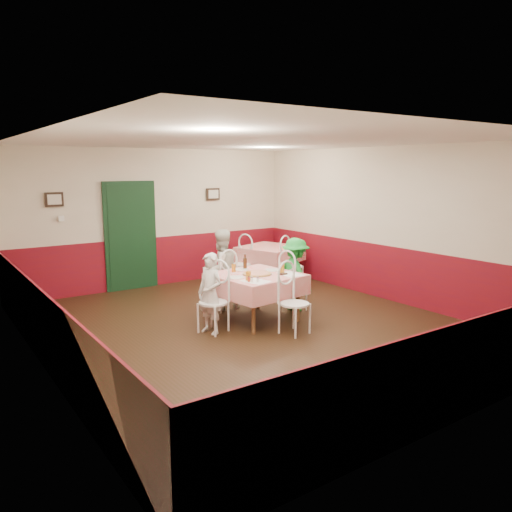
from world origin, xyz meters
TOP-DOWN VIEW (x-y plane):
  - floor at (0.00, 0.00)m, footprint 7.00×7.00m
  - ceiling at (0.00, 0.00)m, footprint 7.00×7.00m
  - back_wall at (0.00, 3.50)m, footprint 6.00×0.10m
  - front_wall at (0.00, -3.50)m, footprint 6.00×0.10m
  - left_wall at (-3.00, 0.00)m, footprint 0.10×7.00m
  - right_wall at (3.00, 0.00)m, footprint 0.10×7.00m
  - wainscot_back at (0.00, 3.48)m, footprint 6.00×0.03m
  - wainscot_front at (0.00, -3.48)m, footprint 6.00×0.03m
  - wainscot_left at (-2.98, 0.00)m, footprint 0.03×7.00m
  - wainscot_right at (2.98, 0.00)m, footprint 0.03×7.00m
  - door at (-0.60, 3.45)m, footprint 0.96×0.06m
  - picture_left at (-2.00, 3.45)m, footprint 0.32×0.03m
  - picture_right at (1.30, 3.45)m, footprint 0.32×0.03m
  - thermostat at (-1.90, 3.45)m, footprint 0.10×0.03m
  - main_table at (0.23, 0.26)m, footprint 1.36×1.36m
  - second_table at (2.07, 2.40)m, footprint 1.42×1.42m
  - chair_left at (-0.62, 0.16)m, footprint 0.55×0.55m
  - chair_right at (1.07, 0.37)m, footprint 0.50×0.50m
  - chair_far at (0.12, 1.11)m, footprint 0.45×0.45m
  - chair_near at (0.33, -0.58)m, footprint 0.49×0.49m
  - chair_second_a at (1.32, 2.40)m, footprint 0.53×0.53m
  - chair_second_b at (2.07, 1.65)m, footprint 0.53×0.53m
  - pizza at (0.22, 0.22)m, footprint 0.49×0.49m
  - plate_left at (-0.19, 0.21)m, footprint 0.28×0.28m
  - plate_right at (0.62, 0.34)m, footprint 0.28×0.28m
  - plate_far at (0.20, 0.67)m, footprint 0.28×0.28m
  - glass_a at (-0.13, -0.05)m, footprint 0.09×0.09m
  - glass_b at (0.63, 0.11)m, footprint 0.08×0.08m
  - glass_c at (0.03, 0.62)m, footprint 0.08×0.08m
  - beer_bottle at (0.30, 0.69)m, footprint 0.07×0.07m
  - shaker_a at (-0.16, -0.19)m, footprint 0.04×0.04m
  - shaker_b at (-0.08, -0.22)m, footprint 0.04×0.04m
  - shaker_c at (-0.18, -0.13)m, footprint 0.04×0.04m
  - menu_left at (-0.07, -0.15)m, footprint 0.39×0.46m
  - menu_right at (0.67, -0.06)m, footprint 0.33×0.42m
  - wallet at (0.56, -0.01)m, footprint 0.12×0.10m
  - diner_left at (-0.67, 0.15)m, footprint 0.40×0.50m
  - diner_far at (0.12, 1.15)m, footprint 0.69×0.55m
  - diner_right at (1.12, 0.37)m, footprint 0.54×0.85m

SIDE VIEW (x-z plane):
  - floor at x=0.00m, z-range 0.00..0.00m
  - main_table at x=0.23m, z-range -0.01..0.76m
  - second_table at x=2.07m, z-range -0.01..0.76m
  - chair_left at x=-0.62m, z-range 0.00..0.90m
  - chair_right at x=1.07m, z-range 0.00..0.90m
  - chair_far at x=0.12m, z-range 0.00..0.90m
  - chair_near at x=0.33m, z-range 0.00..0.90m
  - chair_second_a at x=1.32m, z-range 0.00..0.90m
  - chair_second_b at x=2.07m, z-range 0.00..0.90m
  - wainscot_back at x=0.00m, z-range 0.00..1.00m
  - wainscot_front at x=0.00m, z-range 0.00..1.00m
  - wainscot_left at x=-2.98m, z-range 0.00..1.00m
  - wainscot_right at x=2.98m, z-range 0.00..1.00m
  - diner_left at x=-0.67m, z-range 0.00..1.20m
  - diner_right at x=1.12m, z-range 0.00..1.25m
  - diner_far at x=0.12m, z-range 0.00..1.39m
  - menu_left at x=-0.07m, z-range 0.76..0.76m
  - menu_right at x=0.67m, z-range 0.76..0.76m
  - plate_left at x=-0.19m, z-range 0.76..0.77m
  - plate_right at x=0.62m, z-range 0.76..0.77m
  - plate_far at x=0.20m, z-range 0.76..0.77m
  - wallet at x=0.56m, z-range 0.76..0.78m
  - pizza at x=0.22m, z-range 0.76..0.79m
  - shaker_a at x=-0.16m, z-range 0.76..0.85m
  - shaker_b at x=-0.08m, z-range 0.76..0.85m
  - shaker_c at x=-0.18m, z-range 0.76..0.85m
  - glass_c at x=0.03m, z-range 0.76..0.88m
  - glass_b at x=0.63m, z-range 0.76..0.90m
  - glass_a at x=-0.13m, z-range 0.76..0.90m
  - beer_bottle at x=0.30m, z-range 0.76..0.99m
  - door at x=-0.60m, z-range 0.00..2.10m
  - back_wall at x=0.00m, z-range 0.00..2.80m
  - front_wall at x=0.00m, z-range 0.00..2.80m
  - left_wall at x=-3.00m, z-range 0.00..2.80m
  - right_wall at x=3.00m, z-range 0.00..2.80m
  - thermostat at x=-1.90m, z-range 1.45..1.55m
  - picture_left at x=-2.00m, z-range 1.72..1.98m
  - picture_right at x=1.30m, z-range 1.72..1.98m
  - ceiling at x=0.00m, z-range 2.80..2.80m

